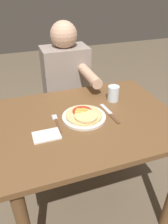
% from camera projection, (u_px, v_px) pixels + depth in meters
% --- Properties ---
extents(ground_plane, '(8.00, 8.00, 0.00)m').
position_uv_depth(ground_plane, '(88.00, 203.00, 1.64)').
color(ground_plane, brown).
extents(dining_table, '(0.99, 0.76, 0.77)m').
position_uv_depth(dining_table, '(89.00, 137.00, 1.30)').
color(dining_table, brown).
rests_on(dining_table, ground_plane).
extents(plate, '(0.25, 0.25, 0.01)m').
position_uv_depth(plate, '(84.00, 117.00, 1.22)').
color(plate, silver).
rests_on(plate, dining_table).
extents(pizza, '(0.20, 0.20, 0.04)m').
position_uv_depth(pizza, '(84.00, 115.00, 1.20)').
color(pizza, '#DBBC7A').
rests_on(pizza, plate).
extents(fork, '(0.03, 0.18, 0.00)m').
position_uv_depth(fork, '(57.00, 122.00, 1.18)').
color(fork, brown).
rests_on(fork, dining_table).
extents(knife, '(0.03, 0.22, 0.00)m').
position_uv_depth(knife, '(110.00, 114.00, 1.26)').
color(knife, brown).
rests_on(knife, dining_table).
extents(drinking_glass, '(0.07, 0.07, 0.10)m').
position_uv_depth(drinking_glass, '(113.00, 93.00, 1.37)').
color(drinking_glass, silver).
rests_on(drinking_glass, dining_table).
extents(napkin, '(0.14, 0.09, 0.01)m').
position_uv_depth(napkin, '(47.00, 136.00, 1.08)').
color(napkin, silver).
rests_on(napkin, dining_table).
extents(person_diner, '(0.35, 0.52, 1.19)m').
position_uv_depth(person_diner, '(67.00, 85.00, 1.77)').
color(person_diner, '#2D2D38').
rests_on(person_diner, ground_plane).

